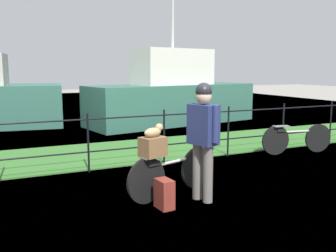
{
  "coord_description": "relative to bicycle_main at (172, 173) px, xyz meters",
  "views": [
    {
      "loc": [
        -2.95,
        -4.33,
        1.87
      ],
      "look_at": [
        -0.32,
        1.4,
        0.9
      ],
      "focal_mm": 39.96,
      "sensor_mm": 36.0,
      "label": 1
    }
  ],
  "objects": [
    {
      "name": "ground_plane",
      "position": [
        0.66,
        -0.51,
        -0.35
      ],
      "size": [
        60.0,
        60.0,
        0.0
      ],
      "primitive_type": "plane",
      "color": "gray"
    },
    {
      "name": "grass_strip",
      "position": [
        0.66,
        3.07,
        -0.33
      ],
      "size": [
        27.0,
        2.4,
        0.03
      ],
      "primitive_type": "cube",
      "color": "#38702D",
      "rests_on": "ground"
    },
    {
      "name": "harbor_water",
      "position": [
        0.66,
        9.74,
        -0.34
      ],
      "size": [
        30.0,
        30.0,
        0.0
      ],
      "primitive_type": "plane",
      "color": "#60849E",
      "rests_on": "ground"
    },
    {
      "name": "iron_fence",
      "position": [
        0.66,
        1.76,
        0.28
      ],
      "size": [
        18.04,
        0.04,
        1.08
      ],
      "color": "black",
      "rests_on": "ground"
    },
    {
      "name": "bicycle_main",
      "position": [
        0.0,
        0.0,
        0.0
      ],
      "size": [
        1.61,
        0.56,
        0.65
      ],
      "color": "black",
      "rests_on": "ground"
    },
    {
      "name": "wooden_crate",
      "position": [
        -0.36,
        -0.12,
        0.45
      ],
      "size": [
        0.4,
        0.34,
        0.27
      ],
      "primitive_type": "cube",
      "rotation": [
        0.0,
        0.0,
        0.31
      ],
      "color": "brown",
      "rests_on": "bicycle_main"
    },
    {
      "name": "terrier_dog",
      "position": [
        -0.33,
        -0.11,
        0.66
      ],
      "size": [
        0.32,
        0.22,
        0.18
      ],
      "color": "tan",
      "rests_on": "wooden_crate"
    },
    {
      "name": "cyclist_person",
      "position": [
        0.3,
        -0.38,
        0.66
      ],
      "size": [
        0.37,
        0.52,
        1.68
      ],
      "color": "slate",
      "rests_on": "ground"
    },
    {
      "name": "backpack_on_paving",
      "position": [
        -0.32,
        -0.43,
        -0.15
      ],
      "size": [
        0.21,
        0.3,
        0.4
      ],
      "primitive_type": "cube",
      "rotation": [
        0.0,
        0.0,
        1.67
      ],
      "color": "maroon",
      "rests_on": "ground"
    },
    {
      "name": "bicycle_parked",
      "position": [
        3.69,
        1.37,
        -0.01
      ],
      "size": [
        1.69,
        0.35,
        0.64
      ],
      "color": "black",
      "rests_on": "ground"
    },
    {
      "name": "moored_boat_near",
      "position": [
        3.21,
        6.77,
        0.59
      ],
      "size": [
        6.21,
        2.94,
        4.12
      ],
      "color": "#336656",
      "rests_on": "ground"
    }
  ]
}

